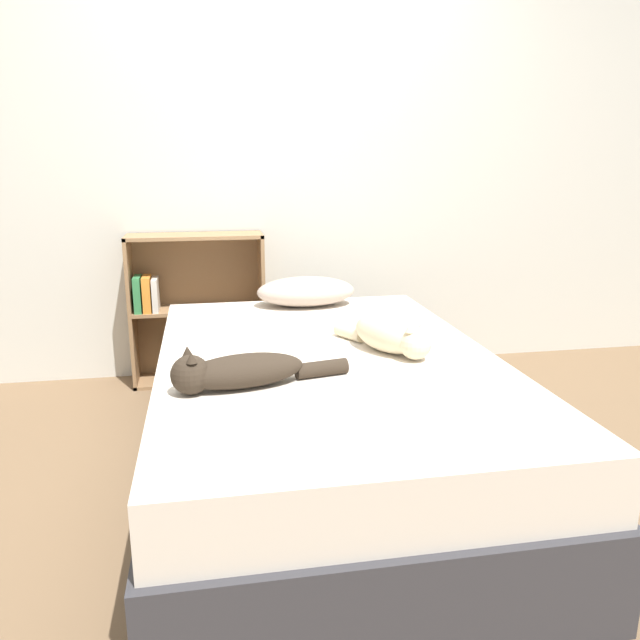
# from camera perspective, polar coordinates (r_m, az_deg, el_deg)

# --- Properties ---
(ground_plane) EXTENTS (8.00, 8.00, 0.00)m
(ground_plane) POSITION_cam_1_polar(r_m,az_deg,el_deg) (2.63, 0.62, -14.27)
(ground_plane) COLOR brown
(wall_back) EXTENTS (8.00, 0.06, 2.50)m
(wall_back) POSITION_cam_1_polar(r_m,az_deg,el_deg) (3.75, -3.76, 14.28)
(wall_back) COLOR silver
(wall_back) RESTS_ON ground_plane
(bed) EXTENTS (1.32, 2.03, 0.53)m
(bed) POSITION_cam_1_polar(r_m,az_deg,el_deg) (2.51, 0.64, -9.04)
(bed) COLOR #333338
(bed) RESTS_ON ground_plane
(pillow) EXTENTS (0.50, 0.29, 0.15)m
(pillow) POSITION_cam_1_polar(r_m,az_deg,el_deg) (3.21, -1.29, 2.63)
(pillow) COLOR #B29E8E
(pillow) RESTS_ON bed
(cat_light) EXTENTS (0.32, 0.46, 0.15)m
(cat_light) POSITION_cam_1_polar(r_m,az_deg,el_deg) (2.44, 6.53, -1.36)
(cat_light) COLOR beige
(cat_light) RESTS_ON bed
(cat_dark) EXTENTS (0.61, 0.23, 0.15)m
(cat_dark) POSITION_cam_1_polar(r_m,az_deg,el_deg) (2.08, -7.63, -4.68)
(cat_dark) COLOR #33281E
(cat_dark) RESTS_ON bed
(bookshelf) EXTENTS (0.75, 0.26, 0.86)m
(bookshelf) POSITION_cam_1_polar(r_m,az_deg,el_deg) (3.68, -11.49, 1.27)
(bookshelf) COLOR #8E6B47
(bookshelf) RESTS_ON ground_plane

